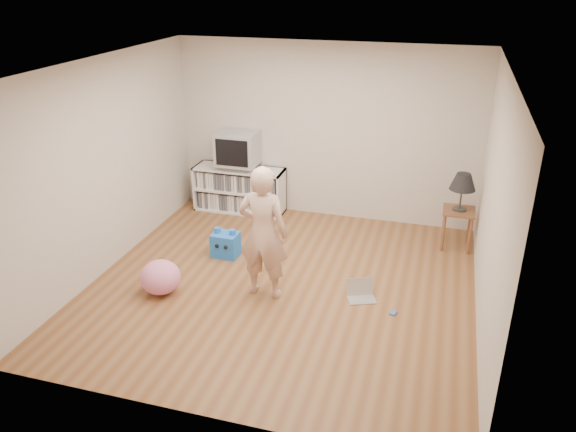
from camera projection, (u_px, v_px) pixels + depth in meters
The scene contains 13 objects.
ground at pixel (282, 285), 6.79m from camera, with size 4.50×4.50×0.00m, color brown.
walls at pixel (281, 185), 6.26m from camera, with size 4.52×4.52×2.60m.
ceiling at pixel (280, 66), 5.72m from camera, with size 4.50×4.50×0.01m, color white.
media_unit at pixel (240, 189), 8.76m from camera, with size 1.40×0.45×0.70m.
dvd_deck at pixel (239, 166), 8.59m from camera, with size 0.45×0.35×0.07m, color gray.
crt_tv at pixel (238, 148), 8.47m from camera, with size 0.60×0.53×0.50m.
side_table at pixel (458, 219), 7.56m from camera, with size 0.42×0.42×0.55m.
table_lamp at pixel (463, 183), 7.34m from camera, with size 0.34×0.34×0.52m.
person at pixel (263, 233), 6.30m from camera, with size 0.58×0.38×1.59m, color #D4A990.
laptop at pixel (361, 293), 6.52m from camera, with size 0.38×0.35×0.22m.
playing_cards at pixel (393, 313), 6.23m from camera, with size 0.07×0.09×0.02m, color #4761BE.
plush_blue at pixel (226, 244), 7.42m from camera, with size 0.35×0.31×0.39m.
plush_pink at pixel (160, 277), 6.57m from camera, with size 0.47×0.47×0.40m, color pink.
Camera 1 is at (1.70, -5.60, 3.54)m, focal length 35.00 mm.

